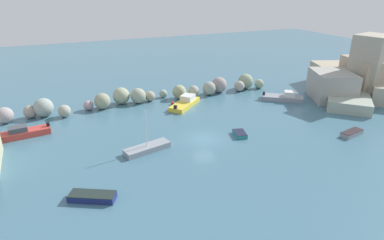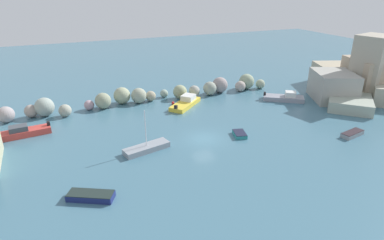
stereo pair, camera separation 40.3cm
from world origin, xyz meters
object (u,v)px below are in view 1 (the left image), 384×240
at_px(moored_boat_2, 147,148).
at_px(moored_boat_5, 352,133).
at_px(moored_boat_4, 240,134).
at_px(moored_boat_6, 185,103).
at_px(moored_boat_3, 23,133).
at_px(channel_buoy, 172,103).
at_px(moored_boat_0, 92,197).
at_px(moored_boat_1, 284,97).

distance_m(moored_boat_2, moored_boat_5, 25.40).
distance_m(moored_boat_4, moored_boat_5, 14.02).
bearing_deg(moored_boat_6, moored_boat_3, 143.91).
relative_size(moored_boat_3, moored_boat_4, 2.52).
relative_size(moored_boat_4, moored_boat_5, 0.71).
bearing_deg(channel_buoy, moored_boat_4, -74.54).
height_order(moored_boat_0, moored_boat_5, moored_boat_0).
xyz_separation_m(moored_boat_4, moored_boat_5, (12.93, -5.42, 0.05)).
xyz_separation_m(moored_boat_1, moored_boat_4, (-13.46, -8.76, -0.25)).
height_order(moored_boat_1, moored_boat_5, moored_boat_1).
bearing_deg(moored_boat_2, moored_boat_3, 130.09).
distance_m(channel_buoy, moored_boat_5, 25.60).
xyz_separation_m(moored_boat_2, moored_boat_5, (24.65, -6.12, -0.05)).
bearing_deg(moored_boat_3, moored_boat_5, 150.55).
bearing_deg(moored_boat_0, moored_boat_5, 29.33).
distance_m(moored_boat_2, moored_boat_4, 11.74).
distance_m(moored_boat_3, moored_boat_4, 26.89).
bearing_deg(moored_boat_1, moored_boat_2, -127.95).
relative_size(moored_boat_5, moored_boat_6, 0.55).
xyz_separation_m(moored_boat_1, moored_boat_5, (-0.53, -14.18, -0.20)).
bearing_deg(moored_boat_2, moored_boat_6, 37.96).
bearing_deg(moored_boat_5, moored_boat_1, -103.70).
xyz_separation_m(moored_boat_0, moored_boat_1, (32.12, 14.90, 0.17)).
bearing_deg(moored_boat_4, moored_boat_0, -56.81).
distance_m(moored_boat_1, moored_boat_2, 26.44).
height_order(channel_buoy, moored_boat_0, moored_boat_0).
xyz_separation_m(moored_boat_0, moored_boat_2, (6.94, 6.84, 0.02)).
bearing_deg(moored_boat_1, moored_boat_6, -159.79).
distance_m(moored_boat_1, moored_boat_6, 16.10).
distance_m(moored_boat_0, moored_boat_2, 9.74).
relative_size(channel_buoy, moored_boat_3, 0.08).
xyz_separation_m(moored_boat_2, moored_boat_6, (9.57, 11.98, 0.16)).
distance_m(moored_boat_5, moored_boat_6, 23.57).
bearing_deg(moored_boat_0, moored_boat_2, 72.61).
xyz_separation_m(channel_buoy, moored_boat_6, (1.69, -1.23, 0.26)).
bearing_deg(moored_boat_3, moored_boat_1, 170.85).
xyz_separation_m(channel_buoy, moored_boat_3, (-20.95, -3.54, 0.29)).
distance_m(moored_boat_1, moored_boat_3, 38.30).
relative_size(moored_boat_0, moored_boat_4, 1.70).
height_order(channel_buoy, moored_boat_3, moored_boat_3).
distance_m(moored_boat_4, moored_boat_6, 12.87).
bearing_deg(moored_boat_4, moored_boat_1, 138.06).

